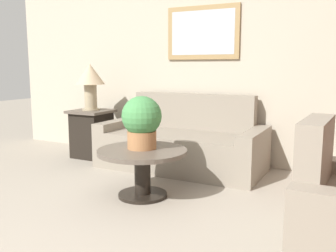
{
  "coord_description": "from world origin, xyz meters",
  "views": [
    {
      "loc": [
        1.6,
        -1.18,
        1.23
      ],
      "look_at": [
        -0.25,
        2.4,
        0.59
      ],
      "focal_mm": 40.0,
      "sensor_mm": 36.0,
      "label": 1
    }
  ],
  "objects_px": {
    "side_table": "(92,133)",
    "potted_plant_on_table": "(142,121)",
    "couch_main": "(182,145)",
    "coffee_table": "(142,162)",
    "table_lamp": "(90,79)"
  },
  "relations": [
    {
      "from": "side_table",
      "to": "potted_plant_on_table",
      "type": "bearing_deg",
      "value": -35.65
    },
    {
      "from": "couch_main",
      "to": "coffee_table",
      "type": "bearing_deg",
      "value": -84.51
    },
    {
      "from": "table_lamp",
      "to": "potted_plant_on_table",
      "type": "xyz_separation_m",
      "value": [
        1.42,
        -1.02,
        -0.34
      ]
    },
    {
      "from": "coffee_table",
      "to": "couch_main",
      "type": "bearing_deg",
      "value": 95.49
    },
    {
      "from": "side_table",
      "to": "table_lamp",
      "type": "bearing_deg",
      "value": 0.0
    },
    {
      "from": "table_lamp",
      "to": "potted_plant_on_table",
      "type": "distance_m",
      "value": 1.79
    },
    {
      "from": "coffee_table",
      "to": "potted_plant_on_table",
      "type": "height_order",
      "value": "potted_plant_on_table"
    },
    {
      "from": "side_table",
      "to": "couch_main",
      "type": "bearing_deg",
      "value": 2.29
    },
    {
      "from": "coffee_table",
      "to": "potted_plant_on_table",
      "type": "relative_size",
      "value": 1.7
    },
    {
      "from": "couch_main",
      "to": "table_lamp",
      "type": "xyz_separation_m",
      "value": [
        -1.34,
        -0.05,
        0.79
      ]
    },
    {
      "from": "side_table",
      "to": "coffee_table",
      "type": "bearing_deg",
      "value": -36.11
    },
    {
      "from": "couch_main",
      "to": "potted_plant_on_table",
      "type": "distance_m",
      "value": 1.17
    },
    {
      "from": "side_table",
      "to": "table_lamp",
      "type": "distance_m",
      "value": 0.74
    },
    {
      "from": "couch_main",
      "to": "coffee_table",
      "type": "distance_m",
      "value": 1.12
    },
    {
      "from": "couch_main",
      "to": "potted_plant_on_table",
      "type": "relative_size",
      "value": 3.96
    }
  ]
}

